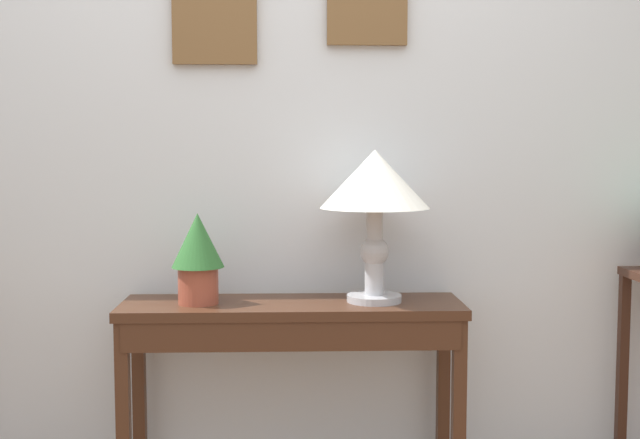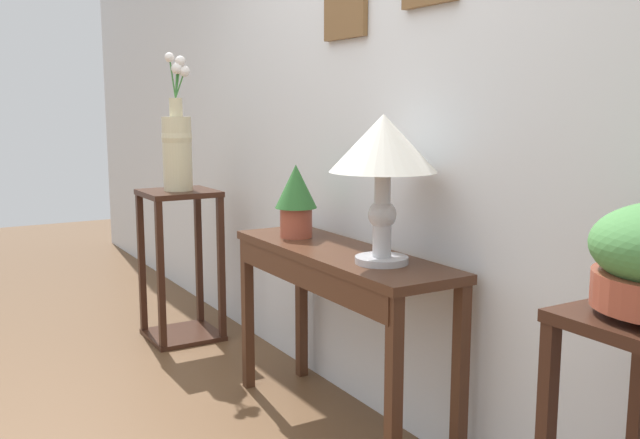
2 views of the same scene
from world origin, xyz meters
name	(u,v)px [view 2 (image 2 of 2)]	position (x,y,z in m)	size (l,w,h in m)	color
back_wall_with_art	(393,85)	(0.00, 1.34, 1.40)	(9.00, 0.13, 2.80)	silver
console_table	(334,279)	(0.01, 1.05, 0.63)	(1.20, 0.35, 0.75)	#472819
table_lamp	(383,152)	(0.31, 1.07, 1.16)	(0.39, 0.39, 0.54)	#B7B7BC
potted_plant_on_console	(296,197)	(-0.31, 1.06, 0.93)	(0.18, 0.18, 0.32)	#9E4733
pedestal_stand_left	(181,265)	(-1.41, 0.91, 0.43)	(0.39, 0.39, 0.85)	#381E14
flower_vase_tall_left	(177,143)	(-1.41, 0.91, 1.12)	(0.17, 0.17, 0.75)	beige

